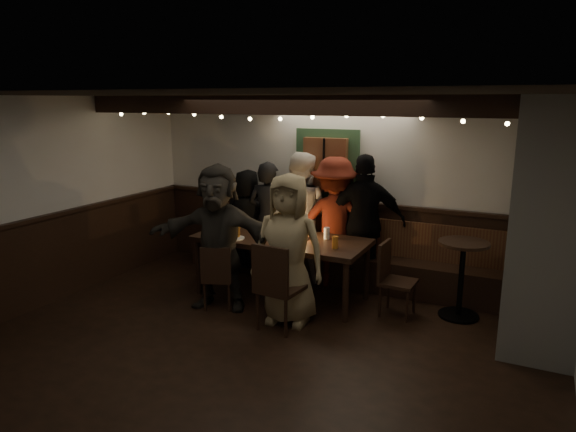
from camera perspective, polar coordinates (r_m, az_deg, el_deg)
The scene contains 13 objects.
room at distance 6.11m, azimuth 11.74°, elevation -1.47°, with size 6.02×5.01×2.62m.
dining_table at distance 6.67m, azimuth -0.79°, elevation -2.98°, with size 2.25×0.96×0.98m.
chair_near_left at distance 6.40m, azimuth -7.86°, elevation -6.38°, with size 0.49×0.49×0.82m.
chair_near_right at distance 5.73m, azimuth -1.39°, elevation -7.41°, with size 0.50×0.50×1.02m.
chair_end at distance 6.32m, azimuth 11.43°, elevation -6.35°, with size 0.42×0.42×0.90m.
high_top at distance 6.42m, azimuth 18.76°, elevation -5.67°, with size 0.59×0.59×0.94m.
person_a at distance 7.77m, azimuth -4.50°, elevation -0.47°, with size 0.75×0.49×1.54m, color black.
person_b at distance 7.49m, azimuth -2.23°, elevation -0.36°, with size 0.62×0.41×1.69m, color black.
person_c at distance 7.35m, azimuth 1.28°, elevation -0.02°, with size 0.89×0.70×1.84m, color beige.
person_d at distance 7.09m, azimuth 5.18°, elevation -0.70°, with size 1.16×0.67×1.80m, color #4C150C.
person_e at distance 7.00m, azimuth 8.54°, elevation -0.75°, with size 1.09×0.45×1.86m, color black.
person_f at distance 6.35m, azimuth -7.77°, elevation -2.34°, with size 1.68×0.53×1.81m, color #292621.
person_g at distance 5.88m, azimuth 0.06°, elevation -3.73°, with size 0.86×0.56×1.76m, color tan.
Camera 1 is at (2.50, -4.33, 2.56)m, focal length 32.00 mm.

